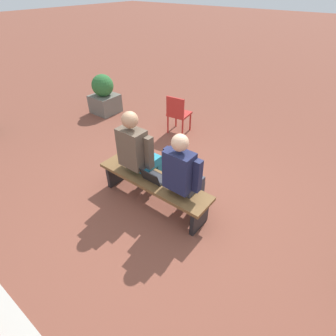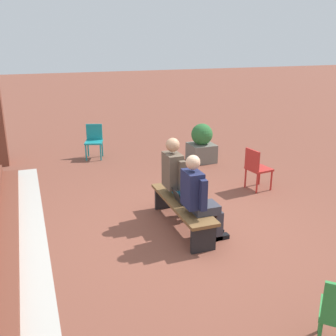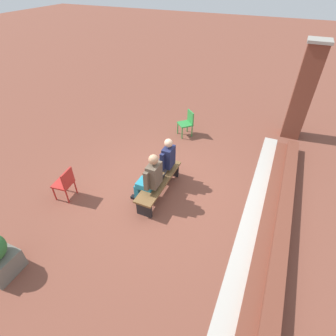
{
  "view_description": "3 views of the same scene",
  "coord_description": "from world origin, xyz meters",
  "px_view_note": "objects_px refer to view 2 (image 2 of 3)",
  "views": [
    {
      "loc": [
        -1.75,
        2.26,
        2.78
      ],
      "look_at": [
        -0.2,
        0.27,
        0.94
      ],
      "focal_mm": 28.0,
      "sensor_mm": 36.0,
      "label": 1
    },
    {
      "loc": [
        -5.06,
        2.26,
        2.92
      ],
      "look_at": [
        0.22,
        0.33,
        1.03
      ],
      "focal_mm": 42.0,
      "sensor_mm": 36.0,
      "label": 2
    },
    {
      "loc": [
        4.54,
        2.26,
        4.61
      ],
      "look_at": [
        -0.15,
        0.16,
        0.57
      ],
      "focal_mm": 28.0,
      "sensor_mm": 36.0,
      "label": 3
    }
  ],
  "objects_px": {
    "person_student": "(199,196)",
    "person_adult": "(179,177)",
    "bench": "(182,207)",
    "planter": "(202,144)",
    "laptop": "(182,199)",
    "plastic_chair_far_right": "(94,139)",
    "plastic_chair_foreground": "(256,167)"
  },
  "relations": [
    {
      "from": "laptop",
      "to": "plastic_chair_foreground",
      "type": "relative_size",
      "value": 0.38
    },
    {
      "from": "laptop",
      "to": "plastic_chair_foreground",
      "type": "distance_m",
      "value": 2.27
    },
    {
      "from": "person_student",
      "to": "plastic_chair_far_right",
      "type": "relative_size",
      "value": 1.61
    },
    {
      "from": "person_adult",
      "to": "plastic_chair_foreground",
      "type": "xyz_separation_m",
      "value": [
        0.71,
        -1.93,
        -0.26
      ]
    },
    {
      "from": "person_adult",
      "to": "plastic_chair_far_right",
      "type": "xyz_separation_m",
      "value": [
        4.01,
        0.7,
        -0.26
      ]
    },
    {
      "from": "person_student",
      "to": "plastic_chair_foreground",
      "type": "bearing_deg",
      "value": -52.0
    },
    {
      "from": "bench",
      "to": "person_adult",
      "type": "distance_m",
      "value": 0.51
    },
    {
      "from": "bench",
      "to": "planter",
      "type": "bearing_deg",
      "value": -29.68
    },
    {
      "from": "laptop",
      "to": "planter",
      "type": "bearing_deg",
      "value": -29.65
    },
    {
      "from": "person_student",
      "to": "laptop",
      "type": "bearing_deg",
      "value": 10.1
    },
    {
      "from": "person_adult",
      "to": "laptop",
      "type": "relative_size",
      "value": 4.39
    },
    {
      "from": "plastic_chair_far_right",
      "to": "plastic_chair_foreground",
      "type": "relative_size",
      "value": 1.0
    },
    {
      "from": "person_student",
      "to": "laptop",
      "type": "height_order",
      "value": "person_student"
    },
    {
      "from": "plastic_chair_foreground",
      "to": "planter",
      "type": "height_order",
      "value": "planter"
    },
    {
      "from": "plastic_chair_far_right",
      "to": "laptop",
      "type": "bearing_deg",
      "value": -171.99
    },
    {
      "from": "person_adult",
      "to": "plastic_chair_far_right",
      "type": "height_order",
      "value": "person_adult"
    },
    {
      "from": "bench",
      "to": "person_adult",
      "type": "relative_size",
      "value": 1.28
    },
    {
      "from": "bench",
      "to": "planter",
      "type": "relative_size",
      "value": 1.91
    },
    {
      "from": "person_adult",
      "to": "bench",
      "type": "bearing_deg",
      "value": 167.73
    },
    {
      "from": "person_adult",
      "to": "plastic_chair_foreground",
      "type": "height_order",
      "value": "person_adult"
    },
    {
      "from": "person_adult",
      "to": "person_student",
      "type": "bearing_deg",
      "value": 179.76
    },
    {
      "from": "person_student",
      "to": "person_adult",
      "type": "bearing_deg",
      "value": -0.24
    },
    {
      "from": "bench",
      "to": "plastic_chair_foreground",
      "type": "relative_size",
      "value": 2.14
    },
    {
      "from": "bench",
      "to": "plastic_chair_foreground",
      "type": "height_order",
      "value": "plastic_chair_foreground"
    },
    {
      "from": "bench",
      "to": "laptop",
      "type": "bearing_deg",
      "value": 154.75
    },
    {
      "from": "plastic_chair_far_right",
      "to": "planter",
      "type": "xyz_separation_m",
      "value": [
        -1.22,
        -2.4,
        -0.04
      ]
    },
    {
      "from": "bench",
      "to": "plastic_chair_far_right",
      "type": "xyz_separation_m",
      "value": [
        4.34,
        0.63,
        0.13
      ]
    },
    {
      "from": "bench",
      "to": "planter",
      "type": "distance_m",
      "value": 3.59
    },
    {
      "from": "bench",
      "to": "laptop",
      "type": "height_order",
      "value": "laptop"
    },
    {
      "from": "person_student",
      "to": "person_adult",
      "type": "distance_m",
      "value": 0.8
    },
    {
      "from": "plastic_chair_foreground",
      "to": "planter",
      "type": "xyz_separation_m",
      "value": [
        2.08,
        0.22,
        -0.04
      ]
    },
    {
      "from": "plastic_chair_foreground",
      "to": "person_adult",
      "type": "bearing_deg",
      "value": 110.15
    }
  ]
}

